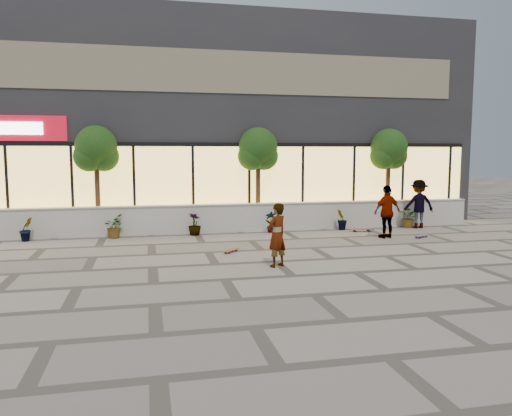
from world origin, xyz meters
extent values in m
plane|color=gray|center=(0.00, 0.00, 0.00)|extent=(80.00, 80.00, 0.00)
cube|color=silver|center=(0.00, 7.00, 0.50)|extent=(22.00, 0.35, 1.00)
cube|color=#B2AFA8|center=(0.00, 7.00, 1.02)|extent=(22.00, 0.42, 0.04)
cube|color=#27272C|center=(0.00, 12.50, 4.25)|extent=(24.00, 9.00, 8.50)
cube|color=#FFD066|center=(0.00, 7.98, 1.70)|extent=(23.04, 0.05, 3.00)
cube|color=black|center=(0.00, 7.95, 3.25)|extent=(23.04, 0.08, 0.15)
cube|color=brown|center=(0.00, 7.98, 6.00)|extent=(21.60, 0.05, 1.60)
imported|color=#133611|center=(-5.70, 6.45, 0.41)|extent=(0.57, 0.57, 0.81)
imported|color=#133611|center=(-2.90, 6.45, 0.41)|extent=(0.68, 0.77, 0.81)
imported|color=#133611|center=(-0.10, 6.45, 0.41)|extent=(0.64, 0.64, 0.81)
imported|color=#133611|center=(2.70, 6.45, 0.41)|extent=(0.46, 0.35, 0.81)
imported|color=#133611|center=(5.50, 6.45, 0.41)|extent=(0.55, 0.57, 0.81)
imported|color=#133611|center=(8.30, 6.45, 0.41)|extent=(0.77, 0.84, 0.81)
cylinder|color=#432B17|center=(-3.50, 7.70, 1.62)|extent=(0.18, 0.18, 3.24)
sphere|color=#133611|center=(-3.50, 7.70, 3.17)|extent=(1.50, 1.50, 1.50)
sphere|color=#133611|center=(-3.75, 7.65, 2.81)|extent=(1.10, 1.10, 1.10)
sphere|color=#133611|center=(-3.25, 7.75, 2.81)|extent=(1.10, 1.10, 1.10)
cylinder|color=#432B17|center=(2.50, 7.70, 1.62)|extent=(0.18, 0.18, 3.24)
sphere|color=#133611|center=(2.50, 7.70, 3.17)|extent=(1.50, 1.50, 1.50)
sphere|color=#133611|center=(2.25, 7.65, 2.81)|extent=(1.10, 1.10, 1.10)
sphere|color=#133611|center=(2.75, 7.75, 2.81)|extent=(1.10, 1.10, 1.10)
cylinder|color=#432B17|center=(8.00, 7.70, 1.62)|extent=(0.18, 0.18, 3.24)
sphere|color=#133611|center=(8.00, 7.70, 3.17)|extent=(1.50, 1.50, 1.50)
sphere|color=#133611|center=(7.75, 7.65, 2.81)|extent=(1.10, 1.10, 1.10)
sphere|color=#133611|center=(8.25, 7.75, 2.81)|extent=(1.10, 1.10, 1.10)
imported|color=silver|center=(1.52, 1.04, 0.83)|extent=(0.72, 0.66, 1.66)
imported|color=silver|center=(6.34, 4.45, 0.91)|extent=(1.15, 0.68, 1.83)
imported|color=#9D341C|center=(8.61, 6.30, 0.95)|extent=(1.29, 0.83, 1.90)
cube|color=brown|center=(0.66, 3.12, 0.08)|extent=(0.58, 0.65, 0.02)
cylinder|color=black|center=(0.75, 3.33, 0.02)|extent=(0.05, 0.06, 0.05)
cylinder|color=black|center=(0.84, 3.25, 0.02)|extent=(0.05, 0.06, 0.05)
cylinder|color=black|center=(0.47, 3.00, 0.02)|extent=(0.05, 0.06, 0.05)
cylinder|color=black|center=(0.57, 2.92, 0.02)|extent=(0.05, 0.06, 0.05)
cube|color=brown|center=(6.07, 5.91, 0.09)|extent=(0.88, 0.32, 0.02)
cylinder|color=black|center=(6.34, 5.96, 0.03)|extent=(0.07, 0.04, 0.06)
cylinder|color=black|center=(6.32, 5.80, 0.03)|extent=(0.07, 0.04, 0.06)
cylinder|color=black|center=(5.82, 6.02, 0.03)|extent=(0.07, 0.04, 0.06)
cylinder|color=black|center=(5.80, 5.87, 0.03)|extent=(0.07, 0.04, 0.06)
cube|color=#574782|center=(7.55, 4.25, 0.08)|extent=(0.72, 0.51, 0.02)
cylinder|color=black|center=(7.71, 4.42, 0.03)|extent=(0.06, 0.05, 0.05)
cylinder|color=black|center=(7.78, 4.30, 0.03)|extent=(0.06, 0.05, 0.05)
cylinder|color=black|center=(7.33, 4.20, 0.03)|extent=(0.06, 0.05, 0.05)
cylinder|color=black|center=(7.39, 4.09, 0.03)|extent=(0.06, 0.05, 0.05)
camera|label=1|loc=(-1.72, -11.24, 2.95)|focal=35.00mm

